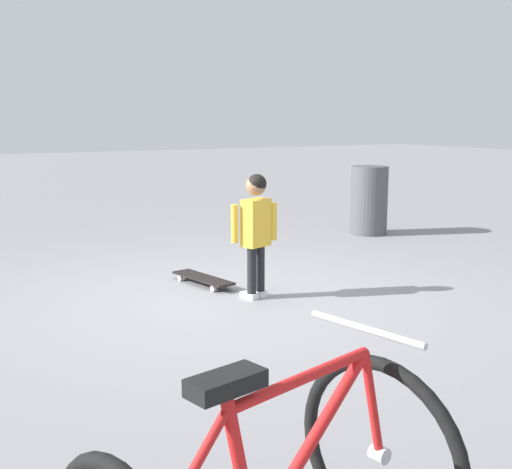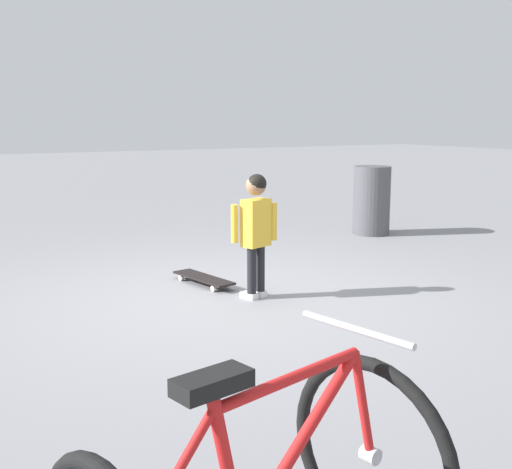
# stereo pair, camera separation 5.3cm
# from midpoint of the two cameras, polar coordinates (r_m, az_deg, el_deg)

# --- Properties ---
(ground_plane) EXTENTS (50.00, 50.00, 0.00)m
(ground_plane) POSITION_cam_midpoint_polar(r_m,az_deg,el_deg) (5.50, -2.40, -5.83)
(ground_plane) COLOR gray
(child_person) EXTENTS (0.40, 0.23, 1.06)m
(child_person) POSITION_cam_midpoint_polar(r_m,az_deg,el_deg) (5.46, 0.27, 1.10)
(child_person) COLOR black
(child_person) RESTS_ON ground
(skateboard) EXTENTS (0.32, 0.76, 0.07)m
(skateboard) POSITION_cam_midpoint_polar(r_m,az_deg,el_deg) (6.03, -4.37, -3.85)
(skateboard) COLOR black
(skateboard) RESTS_ON ground
(trash_bin) EXTENTS (0.48, 0.48, 0.90)m
(trash_bin) POSITION_cam_midpoint_polar(r_m,az_deg,el_deg) (8.72, 10.26, 2.96)
(trash_bin) COLOR #4C4C51
(trash_bin) RESTS_ON ground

